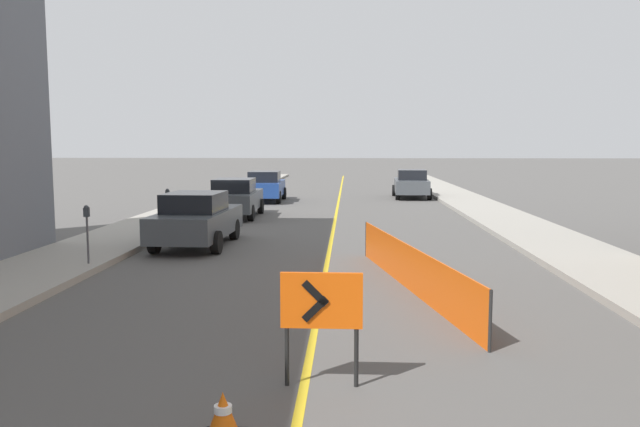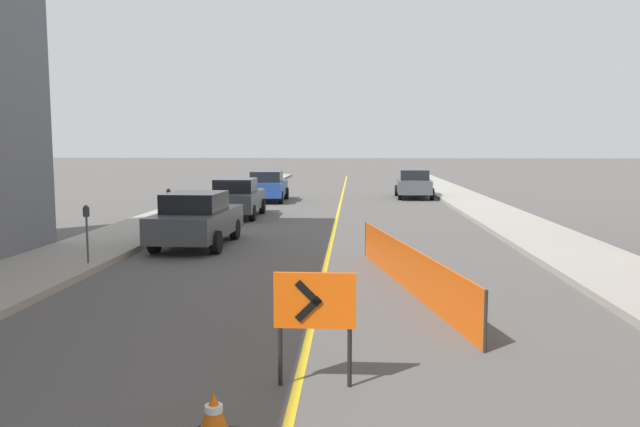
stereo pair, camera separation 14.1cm
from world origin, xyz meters
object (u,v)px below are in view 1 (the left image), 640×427
object	(u,v)px
parked_car_curb_mid	(235,198)
parking_meter_far_curb	(168,200)
parked_car_curb_far	(265,186)
parked_car_curb_near	(196,219)
parking_meter_near_curb	(87,223)
parked_car_opposite_side	(411,184)
traffic_cone_fifth	(223,416)
arrow_barricade_primary	(321,306)

from	to	relation	value
parked_car_curb_mid	parking_meter_far_curb	world-z (taller)	parked_car_curb_mid
parked_car_curb_mid	parked_car_curb_far	distance (m)	7.24
parked_car_curb_near	parking_meter_near_curb	size ratio (longest dim) A/B	3.15
parking_meter_near_curb	parking_meter_far_curb	xyz separation A→B (m)	(-0.00, 6.56, -0.04)
parked_car_curb_near	parking_meter_near_curb	xyz separation A→B (m)	(-1.71, -3.60, 0.34)
parked_car_opposite_side	parking_meter_far_curb	size ratio (longest dim) A/B	3.32
traffic_cone_fifth	parked_car_curb_mid	size ratio (longest dim) A/B	0.11
parked_car_curb_mid	traffic_cone_fifth	bearing A→B (deg)	-81.23
parked_car_opposite_side	arrow_barricade_primary	bearing A→B (deg)	-95.03
traffic_cone_fifth	parked_car_curb_near	world-z (taller)	parked_car_curb_near
traffic_cone_fifth	parked_car_curb_far	bearing A→B (deg)	96.76
parked_car_curb_far	parked_car_curb_mid	bearing A→B (deg)	-93.72
parked_car_opposite_side	parked_car_curb_mid	bearing A→B (deg)	-127.17
traffic_cone_fifth	parked_car_curb_mid	world-z (taller)	parked_car_curb_mid
parked_car_curb_far	arrow_barricade_primary	bearing A→B (deg)	-82.42
parked_car_curb_mid	parking_meter_near_curb	bearing A→B (deg)	-98.98
traffic_cone_fifth	parking_meter_near_curb	world-z (taller)	parking_meter_near_curb
parked_car_opposite_side	parked_car_curb_near	bearing A→B (deg)	-112.04
arrow_barricade_primary	parked_car_curb_near	size ratio (longest dim) A/B	0.32
parked_car_curb_near	parked_car_opposite_side	world-z (taller)	same
arrow_barricade_primary	parked_car_curb_mid	xyz separation A→B (m)	(-4.33, 17.86, -0.21)
parked_car_curb_mid	parking_meter_near_curb	distance (m)	11.09
parked_car_curb_mid	parked_car_curb_far	xyz separation A→B (m)	(0.26, 7.23, 0.00)
traffic_cone_fifth	parked_car_opposite_side	xyz separation A→B (m)	(4.74, 29.00, 0.56)
arrow_barricade_primary	parked_car_curb_mid	bearing A→B (deg)	104.13
parking_meter_near_curb	parked_car_curb_near	bearing A→B (deg)	64.61
parked_car_curb_near	parking_meter_far_curb	bearing A→B (deg)	122.32
traffic_cone_fifth	parked_car_curb_near	size ratio (longest dim) A/B	0.11
parked_car_curb_mid	parking_meter_far_curb	distance (m)	4.68
traffic_cone_fifth	parked_car_opposite_side	world-z (taller)	parked_car_opposite_side
traffic_cone_fifth	parked_car_opposite_side	bearing A→B (deg)	80.72
parked_car_opposite_side	parking_meter_near_curb	world-z (taller)	parked_car_opposite_side
parked_car_curb_far	parking_meter_far_curb	world-z (taller)	parked_car_curb_far
parked_car_curb_mid	parked_car_opposite_side	xyz separation A→B (m)	(8.15, 9.70, 0.00)
parked_car_curb_far	parking_meter_near_curb	world-z (taller)	parked_car_curb_far
parked_car_curb_near	parking_meter_far_curb	size ratio (longest dim) A/B	3.31
parked_car_curb_far	parking_meter_far_curb	size ratio (longest dim) A/B	3.29
parked_car_curb_near	parking_meter_near_curb	distance (m)	4.00
parked_car_curb_near	parking_meter_near_curb	world-z (taller)	parked_car_curb_near
arrow_barricade_primary	parking_meter_far_curb	world-z (taller)	parking_meter_far_curb
arrow_barricade_primary	parking_meter_near_curb	xyz separation A→B (m)	(-5.83, 6.87, 0.13)
traffic_cone_fifth	arrow_barricade_primary	world-z (taller)	arrow_barricade_primary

